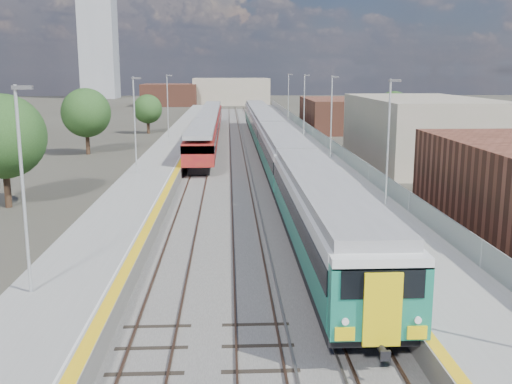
{
  "coord_description": "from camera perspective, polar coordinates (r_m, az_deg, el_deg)",
  "views": [
    {
      "loc": [
        -2.91,
        -13.11,
        8.98
      ],
      "look_at": [
        -1.37,
        20.24,
        2.2
      ],
      "focal_mm": 42.0,
      "sensor_mm": 36.0,
      "label": 1
    }
  ],
  "objects": [
    {
      "name": "buildings",
      "position": [
        152.48,
        -8.56,
        12.01
      ],
      "size": [
        72.0,
        185.5,
        40.0
      ],
      "color": "brown",
      "rests_on": "ground"
    },
    {
      "name": "ballast_bed",
      "position": [
        66.23,
        -2.05,
        3.71
      ],
      "size": [
        10.5,
        155.0,
        0.06
      ],
      "primitive_type": "cube",
      "color": "#565451",
      "rests_on": "ground"
    },
    {
      "name": "platform_right",
      "position": [
        66.65,
        4.45,
        4.17
      ],
      "size": [
        4.7,
        155.0,
        8.52
      ],
      "color": "slate",
      "rests_on": "ground"
    },
    {
      "name": "ground",
      "position": [
        63.82,
        -0.0,
        3.39
      ],
      "size": [
        320.0,
        320.0,
        0.0
      ],
      "primitive_type": "plane",
      "color": "#47443A",
      "rests_on": "ground"
    },
    {
      "name": "tree_d",
      "position": [
        86.74,
        12.95,
        7.85
      ],
      "size": [
        4.59,
        4.59,
        6.22
      ],
      "color": "#382619",
      "rests_on": "ground"
    },
    {
      "name": "tree_b",
      "position": [
        67.6,
        -15.88,
        7.26
      ],
      "size": [
        5.29,
        5.29,
        7.17
      ],
      "color": "#382619",
      "rests_on": "ground"
    },
    {
      "name": "tracks",
      "position": [
        67.89,
        -1.56,
        3.97
      ],
      "size": [
        8.96,
        160.0,
        0.17
      ],
      "color": "#4C3323",
      "rests_on": "ground"
    },
    {
      "name": "red_train",
      "position": [
        78.46,
        -4.55,
        6.42
      ],
      "size": [
        2.82,
        57.27,
        3.56
      ],
      "color": "black",
      "rests_on": "ground"
    },
    {
      "name": "tree_c",
      "position": [
        88.47,
        -10.28,
        7.78
      ],
      "size": [
        4.16,
        4.16,
        5.64
      ],
      "color": "#382619",
      "rests_on": "ground"
    },
    {
      "name": "tree_a",
      "position": [
        42.67,
        -22.95,
        4.89
      ],
      "size": [
        5.57,
        5.57,
        7.55
      ],
      "color": "#382619",
      "rests_on": "ground"
    },
    {
      "name": "green_train",
      "position": [
        59.52,
        1.63,
        5.12
      ],
      "size": [
        3.08,
        85.65,
        3.39
      ],
      "color": "black",
      "rests_on": "ground"
    },
    {
      "name": "platform_left",
      "position": [
        66.43,
        -7.94,
        4.05
      ],
      "size": [
        4.3,
        155.0,
        8.52
      ],
      "color": "slate",
      "rests_on": "ground"
    }
  ]
}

